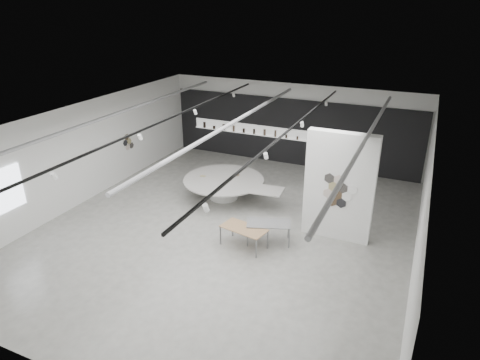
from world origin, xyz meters
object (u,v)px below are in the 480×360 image
at_px(sample_table_stone, 269,224).
at_px(kitchen_counter, 348,166).
at_px(display_island, 225,186).
at_px(sample_table_wood, 244,229).
at_px(partition_column, 339,187).

distance_m(sample_table_stone, kitchen_counter, 6.92).
height_order(display_island, sample_table_stone, display_island).
xyz_separation_m(display_island, sample_table_wood, (2.12, -3.01, 0.10)).
height_order(partition_column, display_island, partition_column).
height_order(sample_table_wood, kitchen_counter, kitchen_counter).
bearing_deg(display_island, partition_column, -19.66).
relative_size(display_island, kitchen_counter, 2.86).
distance_m(partition_column, display_island, 4.94).
bearing_deg(sample_table_stone, sample_table_wood, -137.06).
distance_m(sample_table_wood, sample_table_stone, 0.84).
distance_m(partition_column, sample_table_stone, 2.54).
distance_m(display_island, sample_table_wood, 3.68).
bearing_deg(sample_table_wood, sample_table_stone, 42.94).
bearing_deg(partition_column, display_island, 165.67).
distance_m(partition_column, sample_table_wood, 3.31).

